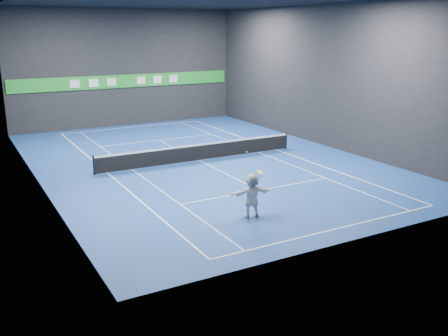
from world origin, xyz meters
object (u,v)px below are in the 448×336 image
player (252,195)px  tennis_ball (247,152)px  tennis_racket (259,176)px  tennis_net (200,152)px

player → tennis_ball: size_ratio=25.96×
tennis_racket → tennis_ball: bearing=168.6°
player → tennis_net: size_ratio=0.15×
tennis_ball → tennis_racket: (0.52, -0.10, -1.06)m
tennis_ball → tennis_net: size_ratio=0.01×
player → tennis_net: 9.42m
player → tennis_ball: bearing=-32.6°
tennis_net → tennis_racket: bearing=-101.1°
tennis_net → tennis_racket: (-1.79, -9.11, 1.12)m
player → tennis_racket: tennis_racket is taller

